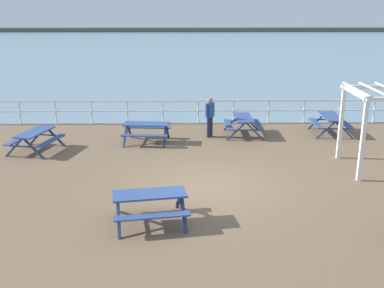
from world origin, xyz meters
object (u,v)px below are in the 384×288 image
Objects in this scene: picnic_table_near_right at (243,122)px; picnic_table_mid_centre at (150,200)px; visitor at (210,115)px; picnic_table_far_left at (35,136)px; picnic_table_corner at (331,120)px; picnic_table_seaward at (147,128)px.

picnic_table_near_right and picnic_table_mid_centre have the same top height.
picnic_table_far_left is at bearing -123.92° from visitor.
picnic_table_near_right is 3.75m from picnic_table_corner.
picnic_table_corner is at bearing 13.34° from picnic_table_seaward.
picnic_table_near_right is 0.86× the size of picnic_table_far_left.
visitor is at bearing 66.82° from picnic_table_mid_centre.
picnic_table_mid_centre is 0.96× the size of picnic_table_far_left.
picnic_table_far_left and picnic_table_seaward have the same top height.
picnic_table_mid_centre is 1.05× the size of picnic_table_seaward.
picnic_table_mid_centre is 7.01m from picnic_table_seaward.
picnic_table_corner is at bearing -87.30° from picnic_table_near_right.
picnic_table_far_left is 1.09× the size of picnic_table_seaward.
picnic_table_mid_centre and picnic_table_seaward have the same top height.
picnic_table_far_left is 1.12× the size of picnic_table_corner.
picnic_table_near_right is 4.10m from picnic_table_seaward.
picnic_table_near_right is 0.90× the size of picnic_table_mid_centre.
picnic_table_far_left is 11.97m from picnic_table_corner.
picnic_table_far_left is at bearing 119.27° from picnic_table_mid_centre.
picnic_table_near_right is at bearing 51.25° from visitor.
picnic_table_seaward is at bearing 104.60° from picnic_table_near_right.
picnic_table_seaward is (-0.64, 6.98, 0.00)m from picnic_table_mid_centre.
picnic_table_corner is 5.20m from visitor.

